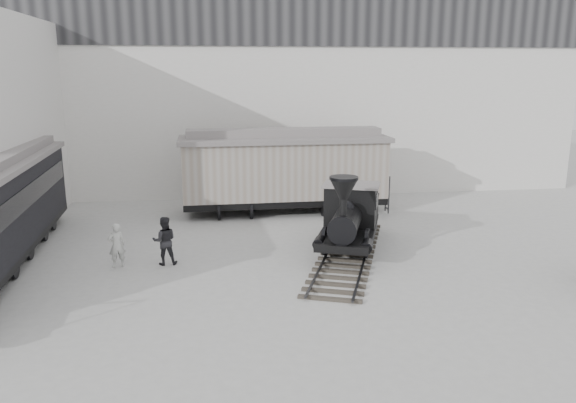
{
  "coord_description": "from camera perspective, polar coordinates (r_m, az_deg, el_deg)",
  "views": [
    {
      "loc": [
        -3.53,
        -16.13,
        6.75
      ],
      "look_at": [
        -0.84,
        4.05,
        2.0
      ],
      "focal_mm": 35.0,
      "sensor_mm": 36.0,
      "label": 1
    }
  ],
  "objects": [
    {
      "name": "locomotive",
      "position": [
        21.51,
        6.28,
        -1.96
      ],
      "size": [
        4.97,
        9.16,
        3.19
      ],
      "rotation": [
        0.0,
        0.0,
        -0.35
      ],
      "color": "#3C352E",
      "rests_on": "ground"
    },
    {
      "name": "north_wall",
      "position": [
        31.34,
        -1.15,
        10.94
      ],
      "size": [
        34.0,
        2.51,
        11.0
      ],
      "color": "silver",
      "rests_on": "ground"
    },
    {
      "name": "boxcar",
      "position": [
        27.12,
        -0.4,
        3.35
      ],
      "size": [
        10.03,
        3.29,
        4.08
      ],
      "rotation": [
        0.0,
        0.0,
        0.02
      ],
      "color": "black",
      "rests_on": "ground"
    },
    {
      "name": "visitor_b",
      "position": [
        20.42,
        -12.44,
        -3.91
      ],
      "size": [
        0.89,
        0.71,
        1.75
      ],
      "primitive_type": "imported",
      "rotation": [
        0.0,
        0.0,
        3.2
      ],
      "color": "#232326",
      "rests_on": "ground"
    },
    {
      "name": "ground",
      "position": [
        17.84,
        4.44,
        -9.14
      ],
      "size": [
        90.0,
        90.0,
        0.0
      ],
      "primitive_type": "plane",
      "color": "#9E9E9B"
    },
    {
      "name": "visitor_a",
      "position": [
        20.58,
        -17.0,
        -4.27
      ],
      "size": [
        0.68,
        0.55,
        1.6
      ],
      "primitive_type": "imported",
      "rotation": [
        0.0,
        0.0,
        3.48
      ],
      "color": "#BBBCB7",
      "rests_on": "ground"
    }
  ]
}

